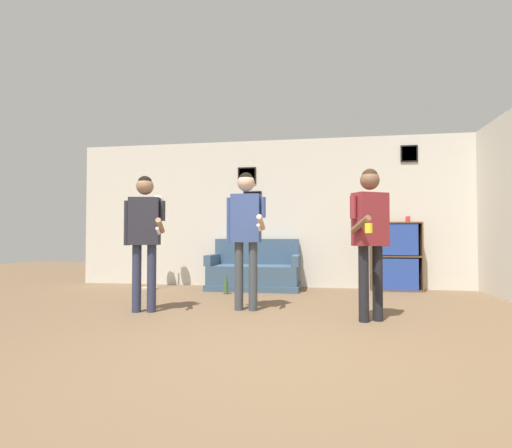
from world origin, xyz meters
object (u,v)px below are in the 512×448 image
person_player_foreground_center (246,225)px  bottle_on_floor (226,287)px  floor_lamp (150,218)px  bookshelf (396,257)px  person_player_foreground_left (145,228)px  couch (254,272)px  drinking_cup (408,219)px  person_watcher_holding_cup (370,227)px

person_player_foreground_center → bottle_on_floor: person_player_foreground_center is taller
floor_lamp → bottle_on_floor: (1.45, -0.37, -1.12)m
bookshelf → person_player_foreground_center: 3.11m
person_player_foreground_center → bottle_on_floor: size_ratio=5.84×
bookshelf → person_player_foreground_left: 4.22m
couch → bottle_on_floor: size_ratio=5.36×
couch → drinking_cup: (2.61, 0.20, 0.92)m
person_player_foreground_center → drinking_cup: 3.22m
bookshelf → person_player_foreground_center: size_ratio=0.67×
floor_lamp → bottle_on_floor: 1.87m
floor_lamp → bookshelf: bearing=6.5°
person_watcher_holding_cup → bottle_on_floor: size_ratio=5.63×
floor_lamp → person_watcher_holding_cup: size_ratio=0.99×
bookshelf → person_watcher_holding_cup: 2.71m
couch → person_watcher_holding_cup: 3.01m
bookshelf → person_player_foreground_left: size_ratio=0.70×
bookshelf → drinking_cup: drinking_cup is taller
couch → bookshelf: bookshelf is taller
bookshelf → person_player_foreground_center: bearing=-135.1°
drinking_cup → bookshelf: bearing=-179.8°
person_player_foreground_center → bottle_on_floor: bearing=113.7°
couch → bookshelf: 2.43m
floor_lamp → person_player_foreground_left: person_player_foreground_left is taller
couch → bottle_on_floor: (-0.35, -0.66, -0.18)m
person_watcher_holding_cup → drinking_cup: (0.92, 2.58, 0.19)m
floor_lamp → drinking_cup: 4.44m
person_watcher_holding_cup → floor_lamp: bearing=149.0°
person_player_foreground_left → drinking_cup: size_ratio=17.12×
person_player_foreground_left → drinking_cup: 4.37m
bookshelf → floor_lamp: 4.29m
bottle_on_floor → drinking_cup: size_ratio=3.04×
bookshelf → person_watcher_holding_cup: size_ratio=0.70×
person_player_foreground_left → person_watcher_holding_cup: size_ratio=1.00×
floor_lamp → person_watcher_holding_cup: 4.08m
bookshelf → floor_lamp: (-4.21, -0.48, 0.66)m
floor_lamp → person_player_foreground_left: 2.18m
person_player_foreground_center → person_watcher_holding_cup: (1.46, -0.41, -0.05)m
bookshelf → person_player_foreground_center: (-2.18, -2.17, 0.49)m
bookshelf → bottle_on_floor: 2.92m
couch → person_player_foreground_left: bearing=-113.1°
bookshelf → person_player_foreground_left: person_player_foreground_left is taller
floor_lamp → drinking_cup: size_ratio=16.90×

